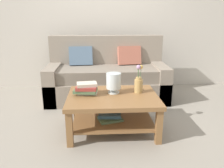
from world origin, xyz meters
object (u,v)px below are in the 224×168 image
Objects in this scene: coffee_table at (113,105)px; glass_hurricane_vase at (114,82)px; couch at (107,77)px; book_stack_main at (87,89)px; flower_pitcher at (139,83)px.

coffee_table is 0.29m from glass_hurricane_vase.
coffee_table is at bearing -101.22° from glass_hurricane_vase.
couch is 1.21m from coffee_table.
book_stack_main is (-0.29, -1.14, 0.17)m from couch.
flower_pitcher reaches higher than book_stack_main.
flower_pitcher is at bearing 2.46° from book_stack_main.
coffee_table is at bearing -163.88° from flower_pitcher.
flower_pitcher is (0.65, 0.03, 0.06)m from book_stack_main.
glass_hurricane_vase is at bearing 4.44° from book_stack_main.
flower_pitcher is (0.36, -1.12, 0.22)m from couch.
book_stack_main is at bearing -177.54° from flower_pitcher.
coffee_table is 4.30× the size of glass_hurricane_vase.
book_stack_main is 0.83× the size of flower_pitcher.
glass_hurricane_vase is (0.02, 0.09, 0.28)m from coffee_table.
glass_hurricane_vase is (0.34, 0.03, 0.08)m from book_stack_main.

